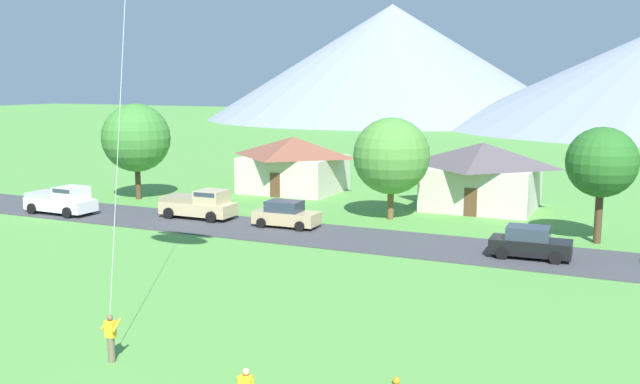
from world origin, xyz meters
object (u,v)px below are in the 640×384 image
object	(u,v)px
house_left_center	(482,174)
pickup_truck_sand_east_side	(200,204)
tree_center	(136,138)
house_leftmost	(293,163)
tree_left_of_center	(391,156)
tree_near_left	(602,163)
soccer_ball	(396,381)
parked_car_black_west_end	(530,243)
pickup_truck_white_west_side	(62,200)
parked_car_tan_mid_east	(286,215)

from	to	relation	value
house_left_center	pickup_truck_sand_east_side	bearing A→B (deg)	-143.34
tree_center	house_leftmost	bearing A→B (deg)	42.09
tree_left_of_center	tree_center	size ratio (longest dim) A/B	0.92
tree_center	pickup_truck_sand_east_side	size ratio (longest dim) A/B	1.46
house_left_center	tree_near_left	xyz separation A→B (m)	(8.59, -8.63, 2.22)
house_left_center	soccer_ball	size ratio (longest dim) A/B	34.67
house_leftmost	tree_left_of_center	bearing A→B (deg)	-35.00
tree_center	parked_car_black_west_end	world-z (taller)	tree_center
pickup_truck_white_west_side	pickup_truck_sand_east_side	xyz separation A→B (m)	(9.77, 2.73, 0.00)
house_leftmost	tree_center	xyz separation A→B (m)	(-9.55, -8.63, 2.47)
house_left_center	parked_car_tan_mid_east	world-z (taller)	house_left_center
house_leftmost	house_left_center	bearing A→B (deg)	-4.01
house_left_center	pickup_truck_white_west_side	world-z (taller)	house_left_center
house_leftmost	soccer_ball	world-z (taller)	house_leftmost
house_leftmost	pickup_truck_sand_east_side	size ratio (longest dim) A/B	1.59
parked_car_tan_mid_east	pickup_truck_sand_east_side	xyz separation A→B (m)	(-6.67, 0.08, 0.19)
tree_near_left	pickup_truck_sand_east_side	bearing A→B (deg)	-171.60
house_left_center	parked_car_tan_mid_east	bearing A→B (deg)	-128.61
parked_car_black_west_end	soccer_ball	xyz separation A→B (m)	(-1.45, -17.88, -0.75)
house_left_center	pickup_truck_sand_east_side	xyz separation A→B (m)	(-16.60, -12.35, -1.47)
tree_near_left	parked_car_tan_mid_east	size ratio (longest dim) A/B	1.60
house_leftmost	house_left_center	size ratio (longest dim) A/B	1.00
house_left_center	tree_near_left	size ratio (longest dim) A/B	1.22
tree_near_left	pickup_truck_sand_east_side	world-z (taller)	tree_near_left
house_leftmost	soccer_ball	distance (m)	38.91
tree_left_of_center	house_left_center	bearing A→B (deg)	55.45
house_left_center	tree_left_of_center	bearing A→B (deg)	-124.55
parked_car_black_west_end	parked_car_tan_mid_east	bearing A→B (deg)	173.90
parked_car_tan_mid_east	tree_near_left	bearing A→B (deg)	11.60
house_leftmost	parked_car_black_west_end	world-z (taller)	house_leftmost
parked_car_black_west_end	parked_car_tan_mid_east	world-z (taller)	same
parked_car_tan_mid_east	house_left_center	bearing A→B (deg)	51.39
house_leftmost	tree_center	size ratio (longest dim) A/B	1.09
house_left_center	tree_left_of_center	xyz separation A→B (m)	(-4.75, -6.90, 1.83)
pickup_truck_sand_east_side	parked_car_tan_mid_east	bearing A→B (deg)	-0.70
pickup_truck_sand_east_side	tree_left_of_center	bearing A→B (deg)	24.72
tree_center	soccer_ball	world-z (taller)	tree_center
house_leftmost	pickup_truck_white_west_side	world-z (taller)	house_leftmost
parked_car_black_west_end	pickup_truck_white_west_side	size ratio (longest dim) A/B	0.81
soccer_ball	house_leftmost	bearing A→B (deg)	121.54
parked_car_tan_mid_east	pickup_truck_white_west_side	xyz separation A→B (m)	(-16.43, -2.64, 0.19)
parked_car_tan_mid_east	pickup_truck_sand_east_side	world-z (taller)	pickup_truck_sand_east_side
tree_near_left	parked_car_tan_mid_east	world-z (taller)	tree_near_left
pickup_truck_sand_east_side	parked_car_black_west_end	bearing A→B (deg)	-4.48
tree_near_left	tree_left_of_center	xyz separation A→B (m)	(-13.34, 1.74, -0.40)
house_left_center	tree_near_left	world-z (taller)	tree_near_left
house_left_center	parked_car_tan_mid_east	distance (m)	16.00
house_leftmost	parked_car_black_west_end	distance (m)	26.61
tree_center	tree_left_of_center	bearing A→B (deg)	1.61
house_leftmost	pickup_truck_white_west_side	bearing A→B (deg)	-122.01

